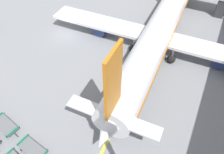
{
  "coord_description": "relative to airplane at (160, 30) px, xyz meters",
  "views": [
    {
      "loc": [
        20.43,
        -23.84,
        21.94
      ],
      "look_at": [
        12.28,
        -7.51,
        2.37
      ],
      "focal_mm": 35.0,
      "sensor_mm": 36.0,
      "label": 1
    }
  ],
  "objects": [
    {
      "name": "ground_plane",
      "position": [
        -14.59,
        -4.02,
        -2.86
      ],
      "size": [
        500.0,
        500.0,
        0.0
      ],
      "primitive_type": "plane",
      "color": "gray"
    },
    {
      "name": "airplane",
      "position": [
        0.0,
        0.0,
        0.0
      ],
      "size": [
        35.13,
        41.73,
        12.06
      ],
      "color": "white",
      "rests_on": "ground_plane"
    },
    {
      "name": "stand_guidance_stripe",
      "position": [
        0.11,
        -8.73,
        -2.86
      ],
      "size": [
        1.57,
        32.1,
        0.01
      ],
      "color": "yellow",
      "rests_on": "ground_plane"
    },
    {
      "name": "baggage_dolly_row_mid_a_col_b",
      "position": [
        -10.42,
        -21.85,
        -2.39
      ],
      "size": [
        3.87,
        2.04,
        0.92
      ],
      "color": "slate",
      "rests_on": "ground_plane"
    },
    {
      "name": "baggage_dolly_row_mid_a_col_c",
      "position": [
        -5.84,
        -22.68,
        -2.39
      ],
      "size": [
        3.87,
        1.91,
        0.92
      ],
      "color": "slate",
      "rests_on": "ground_plane"
    }
  ]
}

